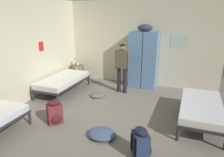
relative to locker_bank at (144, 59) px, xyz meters
The scene contains 13 objects.
ground_plane 2.81m from the locker_bank, 94.72° to the right, with size 9.31×9.31×0.00m, color slate.
room_backdrop 2.05m from the locker_bank, 141.87° to the right, with size 5.22×5.88×2.83m.
locker_bank is the anchor object (origin of this frame).
shelf_unit 2.55m from the locker_bank, behind, with size 0.38×0.30×0.57m.
bed_right 2.71m from the locker_bank, 47.48° to the right, with size 0.90×1.90×0.49m.
bed_left_rear 2.69m from the locker_bank, 147.63° to the right, with size 0.90×1.90×0.49m.
person_traveler 0.90m from the locker_bank, 123.38° to the right, with size 0.48×0.24×1.53m.
water_bottle 2.57m from the locker_bank, behind, with size 0.08×0.08×0.23m.
lotion_bottle 2.43m from the locker_bank, behind, with size 0.06×0.06×0.16m.
backpack_navy 3.75m from the locker_bank, 77.38° to the right, with size 0.41×0.40×0.55m.
backpack_maroon 3.48m from the locker_bank, 112.22° to the right, with size 0.42×0.41×0.55m.
clothes_pile_denim 3.40m from the locker_bank, 91.21° to the right, with size 0.58×0.52×0.13m.
clothes_pile_grey 1.95m from the locker_bank, 128.58° to the right, with size 0.42×0.48×0.09m.
Camera 1 is at (1.67, -4.04, 2.42)m, focal length 33.50 mm.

